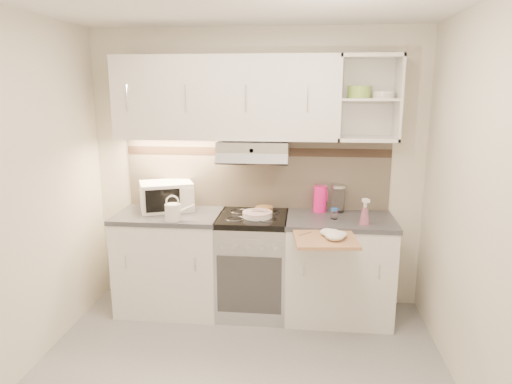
# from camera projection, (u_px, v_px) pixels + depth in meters

# --- Properties ---
(room_shell) EXTENTS (3.04, 2.84, 2.52)m
(room_shell) POSITION_uv_depth(u_px,v_px,m) (241.00, 141.00, 3.09)
(room_shell) COLOR silver
(room_shell) RESTS_ON ground
(base_cabinet_left) EXTENTS (0.90, 0.60, 0.86)m
(base_cabinet_left) POSITION_uv_depth(u_px,v_px,m) (171.00, 263.00, 4.14)
(base_cabinet_left) COLOR white
(base_cabinet_left) RESTS_ON ground
(worktop_left) EXTENTS (0.92, 0.62, 0.04)m
(worktop_left) POSITION_uv_depth(u_px,v_px,m) (169.00, 215.00, 4.04)
(worktop_left) COLOR #47474C
(worktop_left) RESTS_ON base_cabinet_left
(base_cabinet_right) EXTENTS (0.90, 0.60, 0.86)m
(base_cabinet_right) POSITION_uv_depth(u_px,v_px,m) (338.00, 270.00, 3.99)
(base_cabinet_right) COLOR white
(base_cabinet_right) RESTS_ON ground
(worktop_right) EXTENTS (0.92, 0.62, 0.04)m
(worktop_right) POSITION_uv_depth(u_px,v_px,m) (340.00, 220.00, 3.89)
(worktop_right) COLOR #47474C
(worktop_right) RESTS_ON base_cabinet_right
(electric_range) EXTENTS (0.60, 0.60, 0.90)m
(electric_range) POSITION_uv_depth(u_px,v_px,m) (253.00, 264.00, 4.06)
(electric_range) COLOR #B7B7BC
(electric_range) RESTS_ON ground
(microwave) EXTENTS (0.55, 0.49, 0.26)m
(microwave) POSITION_uv_depth(u_px,v_px,m) (166.00, 196.00, 4.12)
(microwave) COLOR white
(microwave) RESTS_ON worktop_left
(watering_can) EXTENTS (0.25, 0.13, 0.22)m
(watering_can) POSITION_uv_depth(u_px,v_px,m) (174.00, 211.00, 3.80)
(watering_can) COLOR white
(watering_can) RESTS_ON worktop_left
(plate_stack) EXTENTS (0.26, 0.26, 0.05)m
(plate_stack) POSITION_uv_depth(u_px,v_px,m) (257.00, 214.00, 3.91)
(plate_stack) COLOR silver
(plate_stack) RESTS_ON electric_range
(bread_loaf) EXTENTS (0.16, 0.16, 0.04)m
(bread_loaf) POSITION_uv_depth(u_px,v_px,m) (264.00, 209.00, 4.10)
(bread_loaf) COLOR olive
(bread_loaf) RESTS_ON electric_range
(pink_pitcher) EXTENTS (0.13, 0.12, 0.23)m
(pink_pitcher) POSITION_uv_depth(u_px,v_px,m) (320.00, 199.00, 4.06)
(pink_pitcher) COLOR #FF1680
(pink_pitcher) RESTS_ON worktop_right
(glass_jar) EXTENTS (0.13, 0.13, 0.24)m
(glass_jar) POSITION_uv_depth(u_px,v_px,m) (338.00, 198.00, 4.05)
(glass_jar) COLOR silver
(glass_jar) RESTS_ON worktop_right
(spice_jar) EXTENTS (0.06, 0.06, 0.09)m
(spice_jar) POSITION_uv_depth(u_px,v_px,m) (334.00, 213.00, 3.85)
(spice_jar) COLOR white
(spice_jar) RESTS_ON worktop_right
(spray_bottle) EXTENTS (0.09, 0.09, 0.23)m
(spray_bottle) POSITION_uv_depth(u_px,v_px,m) (365.00, 213.00, 3.69)
(spray_bottle) COLOR pink
(spray_bottle) RESTS_ON worktop_right
(cutting_board) EXTENTS (0.50, 0.46, 0.03)m
(cutting_board) POSITION_uv_depth(u_px,v_px,m) (326.00, 240.00, 3.41)
(cutting_board) COLOR tan
(cutting_board) RESTS_ON base_cabinet_right
(dish_towel) EXTENTS (0.34, 0.31, 0.07)m
(dish_towel) POSITION_uv_depth(u_px,v_px,m) (331.00, 233.00, 3.42)
(dish_towel) COLOR silver
(dish_towel) RESTS_ON cutting_board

